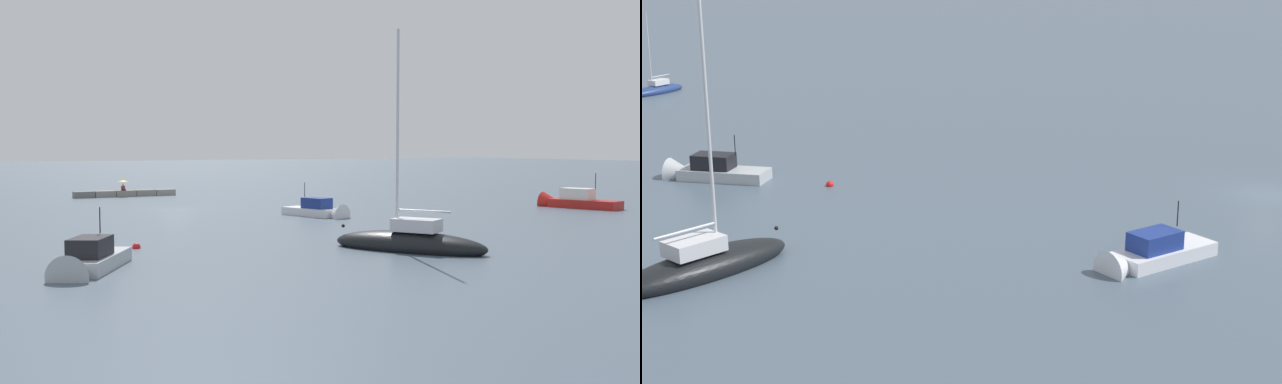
{
  "view_description": "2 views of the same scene",
  "coord_description": "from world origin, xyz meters",
  "views": [
    {
      "loc": [
        18.83,
        62.4,
        5.53
      ],
      "look_at": [
        -0.76,
        25.86,
        2.97
      ],
      "focal_mm": 40.18,
      "sensor_mm": 36.0,
      "label": 1
    },
    {
      "loc": [
        -45.39,
        32.27,
        15.16
      ],
      "look_at": [
        2.25,
        17.3,
        1.03
      ],
      "focal_mm": 55.0,
      "sensor_mm": 36.0,
      "label": 2
    }
  ],
  "objects": [
    {
      "name": "motorboat_grey_mid",
      "position": [
        13.06,
        29.79,
        0.37
      ],
      "size": [
        4.65,
        6.33,
        3.47
      ],
      "rotation": [
        0.0,
        0.0,
        5.78
      ],
      "color": "#ADB2B7",
      "rests_on": "ground_plane"
    },
    {
      "name": "sailboat_black_near",
      "position": [
        -3.48,
        30.96,
        0.43
      ],
      "size": [
        6.7,
        8.75,
        12.31
      ],
      "rotation": [
        0.0,
        0.0,
        3.69
      ],
      "color": "black",
      "rests_on": "ground_plane"
    },
    {
      "name": "motorboat_white_near",
      "position": [
        -8.28,
        11.84,
        0.36
      ],
      "size": [
        3.59,
        6.33,
        3.4
      ],
      "rotation": [
        0.0,
        0.0,
        0.31
      ],
      "color": "silver",
      "rests_on": "ground_plane"
    },
    {
      "name": "umbrella_open_yellow",
      "position": [
        0.26,
        -19.59,
        1.81
      ],
      "size": [
        1.17,
        1.17,
        1.26
      ],
      "color": "black",
      "rests_on": "seawall_pier"
    },
    {
      "name": "ground_plane",
      "position": [
        0.0,
        0.0,
        0.0
      ],
      "size": [
        500.0,
        500.0,
        0.0
      ],
      "primitive_type": "plane",
      "color": "#475666"
    },
    {
      "name": "motorboat_red_far",
      "position": [
        -33.11,
        15.18,
        0.43
      ],
      "size": [
        4.21,
        7.64,
        4.1
      ],
      "rotation": [
        0.0,
        0.0,
        3.43
      ],
      "color": "red",
      "rests_on": "ground_plane"
    },
    {
      "name": "person_seated_maroon_left",
      "position": [
        0.26,
        -19.5,
        0.96
      ],
      "size": [
        0.42,
        0.63,
        0.73
      ],
      "rotation": [
        0.0,
        0.0,
        0.08
      ],
      "color": "#1E2333",
      "rests_on": "seawall_pier"
    },
    {
      "name": "seawall_pier",
      "position": [
        0.0,
        -19.65,
        0.35
      ],
      "size": [
        11.35,
        1.4,
        0.7
      ],
      "color": "gray",
      "rests_on": "ground_plane"
    },
    {
      "name": "mooring_buoy_near",
      "position": [
        9.27,
        23.16,
        0.08
      ],
      "size": [
        0.45,
        0.45,
        0.45
      ],
      "color": "red",
      "rests_on": "ground_plane"
    }
  ]
}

